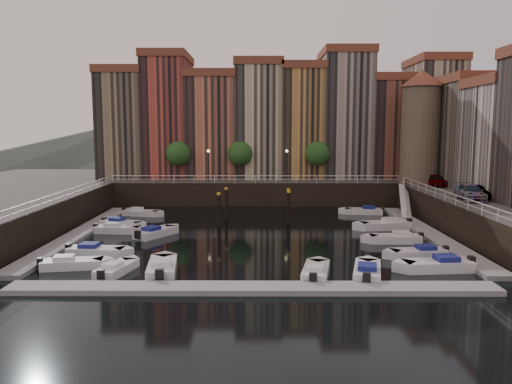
{
  "coord_description": "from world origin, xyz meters",
  "views": [
    {
      "loc": [
        0.32,
        -46.4,
        9.85
      ],
      "look_at": [
        0.13,
        4.0,
        3.41
      ],
      "focal_mm": 35.0,
      "sensor_mm": 36.0,
      "label": 1
    }
  ],
  "objects_px": {
    "gangway": "(405,198)",
    "boat_left_0": "(71,264)",
    "mooring_pilings": "(256,207)",
    "car_a": "(436,181)",
    "boat_left_1": "(95,251)",
    "car_b": "(475,193)",
    "car_c": "(470,193)",
    "corner_tower": "(420,126)",
    "boat_left_2": "(117,229)"
  },
  "relations": [
    {
      "from": "car_b",
      "to": "car_c",
      "type": "bearing_deg",
      "value": -157.51
    },
    {
      "from": "gangway",
      "to": "mooring_pilings",
      "type": "xyz_separation_m",
      "value": [
        -17.01,
        -4.48,
        -0.27
      ]
    },
    {
      "from": "car_b",
      "to": "boat_left_2",
      "type": "bearing_deg",
      "value": 162.08
    },
    {
      "from": "mooring_pilings",
      "to": "car_a",
      "type": "bearing_deg",
      "value": 17.01
    },
    {
      "from": "boat_left_2",
      "to": "car_a",
      "type": "bearing_deg",
      "value": 23.78
    },
    {
      "from": "gangway",
      "to": "boat_left_1",
      "type": "bearing_deg",
      "value": -147.91
    },
    {
      "from": "corner_tower",
      "to": "car_c",
      "type": "relative_size",
      "value": 2.73
    },
    {
      "from": "boat_left_1",
      "to": "car_c",
      "type": "relative_size",
      "value": 0.93
    },
    {
      "from": "gangway",
      "to": "car_c",
      "type": "xyz_separation_m",
      "value": [
        3.38,
        -9.47,
        1.82
      ]
    },
    {
      "from": "boat_left_0",
      "to": "boat_left_2",
      "type": "distance_m",
      "value": 12.15
    },
    {
      "from": "corner_tower",
      "to": "boat_left_0",
      "type": "bearing_deg",
      "value": -141.1
    },
    {
      "from": "boat_left_0",
      "to": "car_a",
      "type": "distance_m",
      "value": 41.99
    },
    {
      "from": "boat_left_0",
      "to": "car_b",
      "type": "bearing_deg",
      "value": 11.7
    },
    {
      "from": "boat_left_1",
      "to": "boat_left_2",
      "type": "height_order",
      "value": "boat_left_1"
    },
    {
      "from": "boat_left_1",
      "to": "car_b",
      "type": "xyz_separation_m",
      "value": [
        33.66,
        9.76,
        3.3
      ]
    },
    {
      "from": "car_b",
      "to": "boat_left_1",
      "type": "bearing_deg",
      "value": 176.25
    },
    {
      "from": "boat_left_1",
      "to": "car_a",
      "type": "bearing_deg",
      "value": 36.25
    },
    {
      "from": "car_a",
      "to": "car_c",
      "type": "height_order",
      "value": "car_c"
    },
    {
      "from": "car_a",
      "to": "car_b",
      "type": "bearing_deg",
      "value": -100.4
    },
    {
      "from": "boat_left_2",
      "to": "car_b",
      "type": "distance_m",
      "value": 34.54
    },
    {
      "from": "mooring_pilings",
      "to": "boat_left_0",
      "type": "xyz_separation_m",
      "value": [
        -13.03,
        -17.6,
        -1.31
      ]
    },
    {
      "from": "mooring_pilings",
      "to": "boat_left_0",
      "type": "distance_m",
      "value": 21.93
    },
    {
      "from": "corner_tower",
      "to": "car_b",
      "type": "distance_m",
      "value": 14.81
    },
    {
      "from": "gangway",
      "to": "car_b",
      "type": "distance_m",
      "value": 9.84
    },
    {
      "from": "boat_left_0",
      "to": "boat_left_1",
      "type": "relative_size",
      "value": 0.97
    },
    {
      "from": "gangway",
      "to": "car_b",
      "type": "relative_size",
      "value": 2.09
    },
    {
      "from": "boat_left_0",
      "to": "corner_tower",
      "type": "bearing_deg",
      "value": 29.29
    },
    {
      "from": "gangway",
      "to": "car_b",
      "type": "bearing_deg",
      "value": -64.41
    },
    {
      "from": "car_b",
      "to": "mooring_pilings",
      "type": "bearing_deg",
      "value": 148.73
    },
    {
      "from": "gangway",
      "to": "boat_left_0",
      "type": "relative_size",
      "value": 1.83
    },
    {
      "from": "corner_tower",
      "to": "boat_left_1",
      "type": "distance_m",
      "value": 40.91
    },
    {
      "from": "corner_tower",
      "to": "car_c",
      "type": "xyz_separation_m",
      "value": [
        0.48,
        -13.97,
        -6.46
      ]
    },
    {
      "from": "gangway",
      "to": "boat_left_2",
      "type": "xyz_separation_m",
      "value": [
        -30.18,
        -9.93,
        -1.57
      ]
    },
    {
      "from": "boat_left_1",
      "to": "car_c",
      "type": "height_order",
      "value": "car_c"
    },
    {
      "from": "boat_left_0",
      "to": "gangway",
      "type": "bearing_deg",
      "value": 26.71
    },
    {
      "from": "mooring_pilings",
      "to": "car_a",
      "type": "distance_m",
      "value": 22.27
    },
    {
      "from": "gangway",
      "to": "car_c",
      "type": "distance_m",
      "value": 10.21
    },
    {
      "from": "corner_tower",
      "to": "mooring_pilings",
      "type": "relative_size",
      "value": 1.82
    },
    {
      "from": "mooring_pilings",
      "to": "car_b",
      "type": "bearing_deg",
      "value": -11.35
    },
    {
      "from": "boat_left_1",
      "to": "car_c",
      "type": "bearing_deg",
      "value": 20.27
    },
    {
      "from": "boat_left_1",
      "to": "car_b",
      "type": "height_order",
      "value": "car_b"
    },
    {
      "from": "car_b",
      "to": "car_c",
      "type": "height_order",
      "value": "car_c"
    },
    {
      "from": "boat_left_0",
      "to": "car_b",
      "type": "xyz_separation_m",
      "value": [
        34.22,
        13.34,
        3.31
      ]
    },
    {
      "from": "boat_left_1",
      "to": "car_a",
      "type": "xyz_separation_m",
      "value": [
        33.68,
        20.5,
        3.34
      ]
    },
    {
      "from": "car_a",
      "to": "car_b",
      "type": "height_order",
      "value": "car_a"
    },
    {
      "from": "mooring_pilings",
      "to": "boat_left_2",
      "type": "relative_size",
      "value": 1.66
    },
    {
      "from": "boat_left_0",
      "to": "mooring_pilings",
      "type": "bearing_deg",
      "value": 43.88
    },
    {
      "from": "boat_left_1",
      "to": "boat_left_2",
      "type": "distance_m",
      "value": 8.59
    },
    {
      "from": "gangway",
      "to": "boat_left_0",
      "type": "height_order",
      "value": "gangway"
    },
    {
      "from": "car_b",
      "to": "boat_left_0",
      "type": "bearing_deg",
      "value": -178.61
    }
  ]
}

